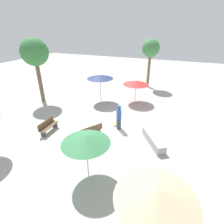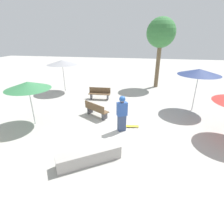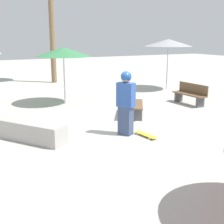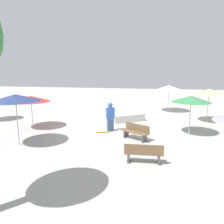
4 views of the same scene
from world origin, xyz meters
The scene contains 11 objects.
ground_plane centered at (0.00, 0.00, 0.00)m, with size 60.00×60.00×0.00m, color #B2AFA8.
skater_main centered at (-0.10, 0.02, 0.98)m, with size 0.55×0.47×1.82m.
skateboard centered at (-0.54, -0.38, 0.06)m, with size 0.82×0.30×0.07m.
concrete_ledge centered at (0.78, 2.65, 0.26)m, with size 2.32×1.82×0.52m.
bench_near centered at (1.58, -1.33, 0.43)m, with size 1.59×1.23×0.85m.
bench_far centered at (2.14, -4.37, 0.43)m, with size 1.62×0.50×0.85m.
shade_umbrella_navy centered at (-4.19, -3.34, 2.44)m, with size 2.44×2.44×2.61m.
shade_umbrella_tan centered at (6.37, 3.54, 2.24)m, with size 2.56×2.56×2.43m.
shade_umbrella_white centered at (3.84, 7.19, 2.15)m, with size 2.65×2.65×2.39m.
shade_umbrella_green centered at (4.62, 0.16, 2.13)m, with size 2.23×2.23×2.32m.
shade_umbrella_red centered at (-5.26, -0.19, 1.94)m, with size 2.39×2.39×2.14m.
Camera 4 is at (2.41, -12.91, 3.84)m, focal length 35.00 mm.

